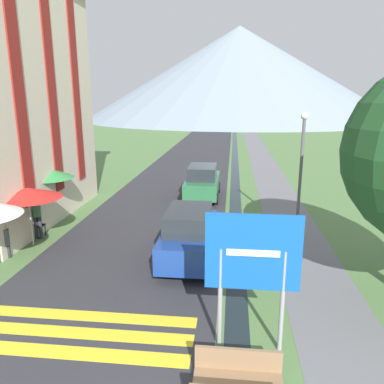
{
  "coord_description": "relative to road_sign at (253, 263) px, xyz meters",
  "views": [
    {
      "loc": [
        0.99,
        -3.43,
        5.38
      ],
      "look_at": [
        -0.48,
        10.0,
        1.97
      ],
      "focal_mm": 35.0,
      "sensor_mm": 36.0,
      "label": 1
    }
  ],
  "objects": [
    {
      "name": "streetlamp",
      "position": [
        2.17,
        7.34,
        0.86
      ],
      "size": [
        0.28,
        0.28,
        4.85
      ],
      "color": "#515156",
      "rests_on": "ground_plane"
    },
    {
      "name": "cafe_umbrella_rear_green",
      "position": [
        -8.35,
        7.75,
        0.2
      ],
      "size": [
        2.19,
        2.19,
        2.46
      ],
      "color": "#B7B2A8",
      "rests_on": "ground_plane"
    },
    {
      "name": "cafe_chair_far_left",
      "position": [
        -8.05,
        5.92,
        -1.52
      ],
      "size": [
        0.4,
        0.4,
        0.85
      ],
      "rotation": [
        0.0,
        0.0,
        0.12
      ],
      "color": "black",
      "rests_on": "ground_plane"
    },
    {
      "name": "mountain_distant",
      "position": [
        0.46,
        91.71,
        9.2
      ],
      "size": [
        76.81,
        76.81,
        22.48
      ],
      "color": "gray",
      "rests_on": "ground_plane"
    },
    {
      "name": "road",
      "position": [
        -3.96,
        26.16,
        -2.03
      ],
      "size": [
        6.4,
        60.0,
        0.01
      ],
      "color": "#2D2D33",
      "rests_on": "ground_plane"
    },
    {
      "name": "person_seated_far",
      "position": [
        -8.17,
        3.98,
        -1.35
      ],
      "size": [
        0.32,
        0.32,
        1.25
      ],
      "color": "#282833",
      "rests_on": "ground_plane"
    },
    {
      "name": "person_standing_terrace",
      "position": [
        -7.95,
        5.81,
        -1.0
      ],
      "size": [
        0.32,
        0.32,
        1.78
      ],
      "color": "#282833",
      "rests_on": "ground_plane"
    },
    {
      "name": "road_sign",
      "position": [
        0.0,
        0.0,
        0.0
      ],
      "size": [
        1.99,
        0.11,
        3.11
      ],
      "color": "gray",
      "rests_on": "ground_plane"
    },
    {
      "name": "crosswalk_marking",
      "position": [
        -3.96,
        0.11,
        -2.03
      ],
      "size": [
        5.44,
        1.84,
        0.01
      ],
      "color": "yellow",
      "rests_on": "ground_plane"
    },
    {
      "name": "cafe_chair_far_right",
      "position": [
        -8.06,
        5.98,
        -1.52
      ],
      "size": [
        0.4,
        0.4,
        0.85
      ],
      "rotation": [
        0.0,
        0.0,
        0.48
      ],
      "color": "black",
      "rests_on": "ground_plane"
    },
    {
      "name": "ground_plane",
      "position": [
        -1.46,
        16.16,
        -2.04
      ],
      "size": [
        160.0,
        160.0,
        0.0
      ],
      "primitive_type": "plane",
      "color": "#517542"
    },
    {
      "name": "cafe_chair_middle",
      "position": [
        -8.45,
        4.88,
        -1.52
      ],
      "size": [
        0.4,
        0.4,
        0.85
      ],
      "rotation": [
        0.0,
        0.0,
        0.23
      ],
      "color": "black",
      "rests_on": "ground_plane"
    },
    {
      "name": "cafe_umbrella_middle_red",
      "position": [
        -7.85,
        5.17,
        -0.02
      ],
      "size": [
        2.43,
        2.43,
        2.21
      ],
      "color": "#B7B2A8",
      "rests_on": "ground_plane"
    },
    {
      "name": "drainage_channel",
      "position": [
        -0.26,
        26.16,
        -2.04
      ],
      "size": [
        0.6,
        60.0,
        0.0
      ],
      "color": "black",
      "rests_on": "ground_plane"
    },
    {
      "name": "parked_car_far",
      "position": [
        -2.07,
        12.66,
        -1.13
      ],
      "size": [
        1.82,
        4.11,
        1.82
      ],
      "color": "#28663D",
      "rests_on": "ground_plane"
    },
    {
      "name": "footpath",
      "position": [
        2.14,
        26.16,
        -2.03
      ],
      "size": [
        2.2,
        60.0,
        0.01
      ],
      "color": "slate",
      "rests_on": "ground_plane"
    },
    {
      "name": "parked_car_near",
      "position": [
        -1.86,
        4.54,
        -1.13
      ],
      "size": [
        1.77,
        4.11,
        1.82
      ],
      "color": "navy",
      "rests_on": "ground_plane"
    }
  ]
}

